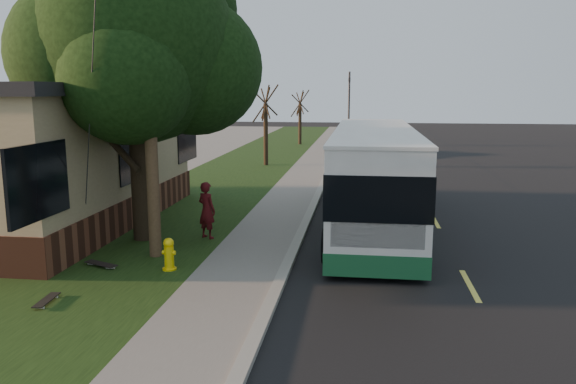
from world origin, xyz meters
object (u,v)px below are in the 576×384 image
Objects in this scene: utility_pole at (147,66)px; bare_tree_far at (300,118)px; fire_hydrant at (169,254)px; leafy_tree at (138,48)px; transit_bus at (374,174)px; skateboarder at (207,210)px; skateboard_spare at (101,264)px; traffic_signal at (349,101)px; distant_car at (360,142)px; dumpster at (136,175)px; skateboard_main at (47,300)px; bare_tree_near at (266,126)px.

bare_tree_far is at bearing 89.40° from utility_pole.
fire_hydrant is 5.65m from leafy_tree.
fire_hydrant is 0.07× the size of transit_bus.
skateboarder is (-4.53, -2.38, -0.72)m from transit_bus.
skateboarder is 3.38m from skateboard_spare.
traffic_signal is (3.81, 33.01, -1.47)m from utility_pole.
utility_pole is at bearing -101.24° from distant_car.
traffic_signal is at bearing 48.81° from bare_tree_far.
skateboard_spare is at bearing -72.11° from dumpster.
leafy_tree is 7.60m from transit_bus.
skateboard_main is at bearing -92.20° from bare_tree_far.
utility_pole reaches higher than skateboard_main.
skateboard_spare is at bearing -97.93° from traffic_signal.
skateboard_main is (-1.64, -2.27, -0.31)m from fire_hydrant.
skateboard_spare reaches higher than skateboard_main.
leafy_tree is (-1.57, 2.65, 4.73)m from fire_hydrant.
skateboard_spare is at bearing -179.67° from fire_hydrant.
bare_tree_far is 0.86× the size of distant_car.
utility_pole is at bearing -64.84° from dumpster.
skateboarder is 21.81m from distant_car.
bare_tree_near is at bearing -104.04° from traffic_signal.
transit_bus is (1.53, -28.82, -1.59)m from traffic_signal.
leafy_tree reaches higher than transit_bus.
skateboard_main is at bearing -125.88° from fire_hydrant.
fire_hydrant is 0.13× the size of traffic_signal.
transit_bus is 2.33× the size of distant_car.
transit_bus is 6.96× the size of skateboarder.
utility_pole is 33.26m from traffic_signal.
skateboarder is (1.00, -15.20, -1.30)m from bare_tree_near.
distant_car is (4.50, -5.76, -1.21)m from bare_tree_far.
traffic_signal is at bearing 84.79° from fire_hydrant.
bare_tree_near is 4.79× the size of skateboard_spare.
leafy_tree is at bearing -104.27° from distant_car.
skateboarder is at bearing 5.04° from leafy_tree.
leafy_tree is 8.80m from dumpster.
bare_tree_near is 13.98m from transit_bus.
bare_tree_far reaches higher than fire_hydrant.
skateboard_spare is (0.00, 2.26, 0.01)m from skateboard_main.
utility_pole is 10.08× the size of skateboard_spare.
utility_pole reaches higher than traffic_signal.
bare_tree_far is at bearing 128.43° from distant_car.
skateboard_spare is (-1.64, -0.01, -0.30)m from fire_hydrant.
skateboard_main is 0.17× the size of distant_car.
traffic_signal reaches higher than skateboard_spare.
skateboarder is at bearing -152.28° from transit_bus.
bare_tree_far reaches higher than skateboard_spare.
leafy_tree is 1.42× the size of traffic_signal.
transit_bus reaches higher than skateboard_spare.
bare_tree_near is at bearing -56.70° from skateboarder.
distant_car reaches higher than skateboard_spare.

